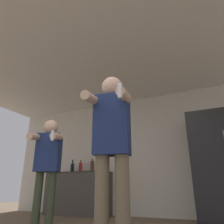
% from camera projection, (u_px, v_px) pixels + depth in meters
% --- Properties ---
extents(wall_back, '(7.00, 0.06, 2.55)m').
position_uv_depth(wall_back, '(145.00, 153.00, 4.76)').
color(wall_back, beige).
rests_on(wall_back, ground_plane).
extents(ceiling_slab, '(7.00, 3.77, 0.05)m').
position_uv_depth(ceiling_slab, '(114.00, 64.00, 3.78)').
color(ceiling_slab, silver).
rests_on(ceiling_slab, wall_back).
extents(refrigerator, '(0.71, 0.69, 1.86)m').
position_uv_depth(refrigerator, '(214.00, 165.00, 3.82)').
color(refrigerator, '#262628').
rests_on(refrigerator, ground_plane).
extents(counter, '(1.48, 0.55, 0.89)m').
position_uv_depth(counter, '(78.00, 193.00, 4.82)').
color(counter, '#47423D').
rests_on(counter, ground_plane).
extents(bottle_green_wine, '(0.08, 0.08, 0.31)m').
position_uv_depth(bottle_green_wine, '(72.00, 168.00, 5.17)').
color(bottle_green_wine, black).
rests_on(bottle_green_wine, counter).
extents(bottle_dark_rum, '(0.08, 0.08, 0.31)m').
position_uv_depth(bottle_dark_rum, '(92.00, 166.00, 4.96)').
color(bottle_dark_rum, '#563314').
rests_on(bottle_dark_rum, counter).
extents(bottle_short_whiskey, '(0.08, 0.08, 0.28)m').
position_uv_depth(bottle_short_whiskey, '(80.00, 167.00, 5.08)').
color(bottle_short_whiskey, maroon).
rests_on(bottle_short_whiskey, counter).
extents(person_woman_foreground, '(0.48, 0.52, 1.68)m').
position_uv_depth(person_woman_foreground, '(112.00, 142.00, 2.16)').
color(person_woman_foreground, '#75664C').
rests_on(person_woman_foreground, ground_plane).
extents(person_man_side, '(0.54, 0.57, 1.58)m').
position_uv_depth(person_man_side, '(48.00, 159.00, 3.30)').
color(person_man_side, '#38422D').
rests_on(person_man_side, ground_plane).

